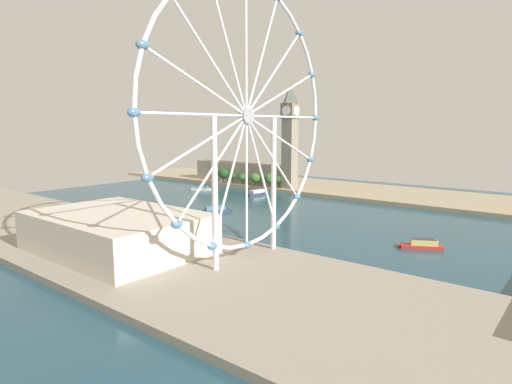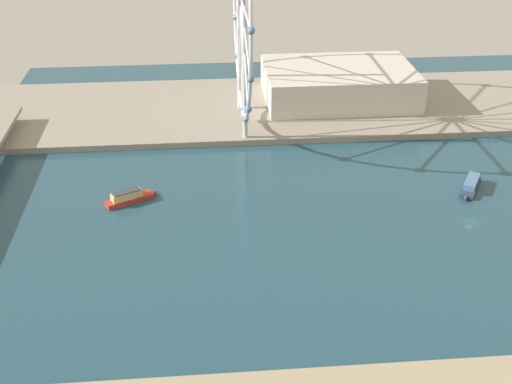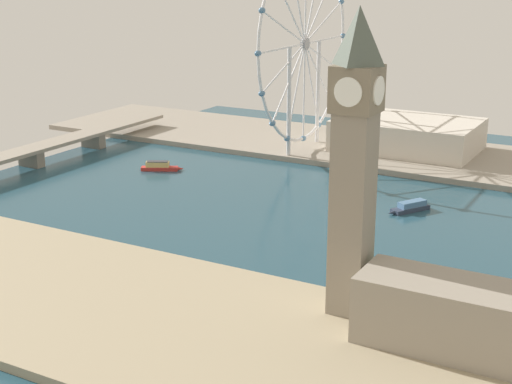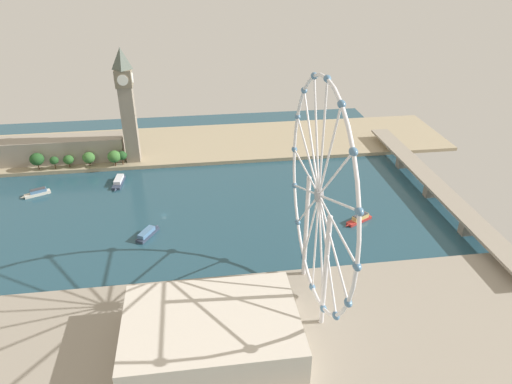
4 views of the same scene
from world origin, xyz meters
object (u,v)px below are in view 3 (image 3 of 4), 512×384
ferris_wheel (305,45)px  river_bridge (31,152)px  clock_tower (354,160)px  tour_boat_0 (414,279)px  tour_boat_1 (159,167)px  tour_boat_2 (410,207)px  riverside_hall (408,134)px

ferris_wheel → river_bridge: ferris_wheel is taller
clock_tower → ferris_wheel: 219.78m
tour_boat_0 → tour_boat_1: bearing=69.9°
ferris_wheel → clock_tower: bearing=-150.5°
ferris_wheel → tour_boat_2: bearing=-129.7°
tour_boat_2 → river_bridge: bearing=-52.6°
tour_boat_2 → riverside_hall: bearing=-130.2°
river_bridge → tour_boat_0: (-53.21, -235.68, -6.24)m
riverside_hall → river_bridge: 214.97m
river_bridge → tour_boat_1: (27.43, -66.97, -6.02)m
tour_boat_1 → tour_boat_2: bearing=-28.7°
riverside_hall → tour_boat_2: 109.58m
clock_tower → tour_boat_0: size_ratio=3.50×
clock_tower → riverside_hall: (218.89, 54.00, -40.33)m
clock_tower → ferris_wheel: (190.97, 108.22, 10.99)m
riverside_hall → tour_boat_2: bearing=-160.6°
clock_tower → riverside_hall: bearing=13.9°
clock_tower → tour_boat_1: (117.99, 159.47, -50.03)m
clock_tower → ferris_wheel: bearing=29.5°
ferris_wheel → riverside_hall: bearing=-62.8°
river_bridge → tour_boat_2: size_ratio=10.64×
riverside_hall → tour_boat_2: size_ratio=3.73×
riverside_hall → tour_boat_0: (-181.53, -63.25, -9.92)m
riverside_hall → tour_boat_2: (-102.96, -36.20, -9.83)m
ferris_wheel → riverside_hall: ferris_wheel is taller
riverside_hall → tour_boat_1: (-100.90, 105.46, -9.70)m
tour_boat_0 → tour_boat_2: bearing=24.5°
ferris_wheel → tour_boat_0: 202.84m
clock_tower → river_bridge: (90.57, 226.44, -44.01)m
ferris_wheel → tour_boat_0: ferris_wheel is taller
ferris_wheel → tour_boat_2: 132.47m
clock_tower → tour_boat_0: 63.30m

